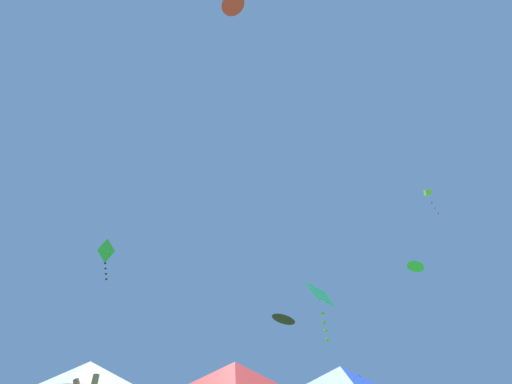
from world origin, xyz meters
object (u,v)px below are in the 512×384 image
at_px(kite_cyan_diamond, 322,297).
at_px(kite_green_diamond, 106,253).
at_px(canopy_tent_white, 88,374).
at_px(kite_black_delta, 284,318).
at_px(kite_red_delta, 233,4).
at_px(canopy_tent_blue, 341,379).
at_px(kite_lime_box, 428,193).
at_px(canopy_tent_red, 235,374).
at_px(kite_green_delta, 415,266).

relative_size(kite_cyan_diamond, kite_green_diamond, 1.44).
height_order(canopy_tent_white, kite_green_diamond, kite_green_diamond).
bearing_deg(kite_black_delta, kite_red_delta, -109.22).
height_order(canopy_tent_blue, kite_lime_box, kite_lime_box).
distance_m(canopy_tent_red, kite_red_delta, 19.89).
bearing_deg(canopy_tent_blue, canopy_tent_white, 161.52).
height_order(canopy_tent_red, kite_red_delta, kite_red_delta).
relative_size(canopy_tent_blue, canopy_tent_red, 0.91).
bearing_deg(kite_green_diamond, kite_green_delta, 22.91).
height_order(kite_green_delta, kite_red_delta, kite_red_delta).
bearing_deg(kite_green_diamond, canopy_tent_red, -11.01).
distance_m(canopy_tent_white, kite_lime_box, 26.82).
bearing_deg(kite_black_delta, canopy_tent_blue, -85.16).
distance_m(canopy_tent_blue, kite_lime_box, 20.53).
distance_m(canopy_tent_blue, kite_black_delta, 10.55).
bearing_deg(kite_cyan_diamond, kite_green_diamond, 177.10).
bearing_deg(kite_cyan_diamond, kite_lime_box, 32.32).
relative_size(canopy_tent_red, kite_black_delta, 1.53).
height_order(kite_lime_box, kite_green_diamond, kite_lime_box).
bearing_deg(canopy_tent_red, kite_green_diamond, 168.99).
relative_size(kite_cyan_diamond, kite_red_delta, 1.64).
height_order(kite_lime_box, kite_red_delta, kite_red_delta).
relative_size(kite_cyan_diamond, kite_lime_box, 1.16).
height_order(kite_green_diamond, kite_black_delta, kite_green_diamond).
bearing_deg(canopy_tent_white, kite_black_delta, 30.88).
distance_m(canopy_tent_blue, kite_green_diamond, 12.96).
bearing_deg(kite_black_delta, kite_cyan_diamond, -82.41).
distance_m(kite_cyan_diamond, kite_black_delta, 7.13).
relative_size(canopy_tent_red, kite_green_delta, 1.85).
relative_size(kite_green_diamond, kite_black_delta, 0.92).
distance_m(canopy_tent_blue, kite_red_delta, 20.45).
bearing_deg(kite_black_delta, canopy_tent_red, -113.11).
bearing_deg(kite_red_delta, canopy_tent_white, 136.61).
bearing_deg(kite_green_delta, kite_green_diamond, -157.09).
bearing_deg(canopy_tent_red, canopy_tent_white, 165.03).
relative_size(kite_green_delta, kite_lime_box, 0.73).
distance_m(canopy_tent_red, kite_green_delta, 19.71).
relative_size(kite_green_delta, kite_cyan_diamond, 0.63).
xyz_separation_m(canopy_tent_red, kite_green_delta, (14.45, 10.33, 8.55)).
height_order(canopy_tent_red, canopy_tent_white, canopy_tent_white).
distance_m(canopy_tent_red, kite_lime_box, 22.21).
bearing_deg(kite_black_delta, kite_lime_box, 0.12).
relative_size(kite_lime_box, kite_black_delta, 1.13).
xyz_separation_m(canopy_tent_white, kite_green_delta, (21.18, 8.53, 8.44)).
relative_size(canopy_tent_red, canopy_tent_white, 0.96).
distance_m(kite_lime_box, kite_black_delta, 15.71).
bearing_deg(kite_green_delta, kite_lime_box, -67.34).
relative_size(canopy_tent_blue, kite_lime_box, 1.23).
height_order(kite_cyan_diamond, kite_black_delta, kite_black_delta).
xyz_separation_m(canopy_tent_white, kite_cyan_diamond, (11.02, -1.03, 3.48)).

